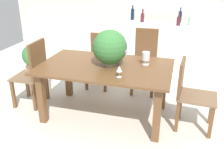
{
  "coord_description": "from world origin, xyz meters",
  "views": [
    {
      "loc": [
        0.95,
        -3.27,
        1.95
      ],
      "look_at": [
        0.08,
        -0.19,
        0.62
      ],
      "focal_mm": 40.53,
      "sensor_mm": 36.0,
      "label": 1
    }
  ],
  "objects_px": {
    "wine_bottle_green": "(190,21)",
    "wine_bottle_amber": "(133,14)",
    "chair_head_end": "(34,71)",
    "chair_far_left": "(100,58)",
    "dining_table": "(105,74)",
    "kitchen_counter": "(156,45)",
    "chair_far_right": "(145,58)",
    "chair_foot_end": "(189,92)",
    "wine_bottle_clear": "(179,21)",
    "flower_centerpiece": "(110,48)",
    "crystal_vase_center_near": "(146,57)",
    "wine_glass": "(119,69)",
    "wine_bottle_dark": "(180,17)",
    "wine_bottle_tall": "(143,17)",
    "potted_plant_floor": "(32,57)",
    "crystal_vase_left": "(118,51)"
  },
  "relations": [
    {
      "from": "dining_table",
      "to": "kitchen_counter",
      "type": "height_order",
      "value": "kitchen_counter"
    },
    {
      "from": "chair_head_end",
      "to": "chair_far_left",
      "type": "relative_size",
      "value": 1.09
    },
    {
      "from": "wine_bottle_tall",
      "to": "wine_bottle_amber",
      "type": "distance_m",
      "value": 0.31
    },
    {
      "from": "wine_bottle_dark",
      "to": "potted_plant_floor",
      "type": "height_order",
      "value": "wine_bottle_dark"
    },
    {
      "from": "chair_foot_end",
      "to": "crystal_vase_left",
      "type": "height_order",
      "value": "crystal_vase_left"
    },
    {
      "from": "kitchen_counter",
      "to": "wine_bottle_clear",
      "type": "bearing_deg",
      "value": -21.76
    },
    {
      "from": "wine_bottle_tall",
      "to": "wine_bottle_green",
      "type": "relative_size",
      "value": 1.06
    },
    {
      "from": "flower_centerpiece",
      "to": "wine_bottle_clear",
      "type": "xyz_separation_m",
      "value": [
        0.8,
        2.01,
        0.03
      ]
    },
    {
      "from": "wine_bottle_green",
      "to": "wine_bottle_amber",
      "type": "distance_m",
      "value": 1.23
    },
    {
      "from": "chair_head_end",
      "to": "flower_centerpiece",
      "type": "xyz_separation_m",
      "value": [
        1.17,
        0.02,
        0.45
      ]
    },
    {
      "from": "dining_table",
      "to": "wine_bottle_clear",
      "type": "height_order",
      "value": "wine_bottle_clear"
    },
    {
      "from": "wine_bottle_clear",
      "to": "wine_bottle_green",
      "type": "relative_size",
      "value": 1.02
    },
    {
      "from": "chair_head_end",
      "to": "wine_bottle_tall",
      "type": "distance_m",
      "value": 2.57
    },
    {
      "from": "chair_head_end",
      "to": "kitchen_counter",
      "type": "xyz_separation_m",
      "value": [
        1.56,
        2.19,
        -0.09
      ]
    },
    {
      "from": "wine_bottle_clear",
      "to": "chair_far_right",
      "type": "bearing_deg",
      "value": -113.78
    },
    {
      "from": "kitchen_counter",
      "to": "crystal_vase_left",
      "type": "bearing_deg",
      "value": -101.33
    },
    {
      "from": "chair_foot_end",
      "to": "wine_bottle_dark",
      "type": "xyz_separation_m",
      "value": [
        -0.25,
        2.33,
        0.55
      ]
    },
    {
      "from": "wine_bottle_clear",
      "to": "wine_bottle_green",
      "type": "bearing_deg",
      "value": 14.89
    },
    {
      "from": "dining_table",
      "to": "wine_glass",
      "type": "bearing_deg",
      "value": -50.07
    },
    {
      "from": "wine_bottle_dark",
      "to": "wine_bottle_amber",
      "type": "relative_size",
      "value": 0.99
    },
    {
      "from": "dining_table",
      "to": "kitchen_counter",
      "type": "distance_m",
      "value": 2.25
    },
    {
      "from": "dining_table",
      "to": "wine_bottle_tall",
      "type": "bearing_deg",
      "value": 86.61
    },
    {
      "from": "wine_bottle_dark",
      "to": "wine_bottle_green",
      "type": "relative_size",
      "value": 1.23
    },
    {
      "from": "flower_centerpiece",
      "to": "wine_bottle_amber",
      "type": "distance_m",
      "value": 2.36
    },
    {
      "from": "wine_bottle_tall",
      "to": "wine_bottle_dark",
      "type": "bearing_deg",
      "value": 10.93
    },
    {
      "from": "chair_far_left",
      "to": "wine_bottle_clear",
      "type": "xyz_separation_m",
      "value": [
        1.26,
        1.07,
        0.52
      ]
    },
    {
      "from": "kitchen_counter",
      "to": "wine_bottle_tall",
      "type": "height_order",
      "value": "wine_bottle_tall"
    },
    {
      "from": "chair_foot_end",
      "to": "wine_bottle_clear",
      "type": "xyz_separation_m",
      "value": [
        -0.26,
        2.02,
        0.52
      ]
    },
    {
      "from": "flower_centerpiece",
      "to": "crystal_vase_center_near",
      "type": "xyz_separation_m",
      "value": [
        0.46,
        0.16,
        -0.14
      ]
    },
    {
      "from": "chair_head_end",
      "to": "crystal_vase_left",
      "type": "xyz_separation_m",
      "value": [
        1.2,
        0.36,
        0.3
      ]
    },
    {
      "from": "dining_table",
      "to": "wine_bottle_tall",
      "type": "xyz_separation_m",
      "value": [
        0.13,
        2.19,
        0.4
      ]
    },
    {
      "from": "wine_bottle_tall",
      "to": "crystal_vase_center_near",
      "type": "bearing_deg",
      "value": -79.12
    },
    {
      "from": "chair_foot_end",
      "to": "wine_glass",
      "type": "bearing_deg",
      "value": 116.37
    },
    {
      "from": "chair_head_end",
      "to": "wine_glass",
      "type": "relative_size",
      "value": 7.15
    },
    {
      "from": "wine_bottle_tall",
      "to": "wine_bottle_dark",
      "type": "xyz_separation_m",
      "value": [
        0.74,
        0.14,
        0.02
      ]
    },
    {
      "from": "kitchen_counter",
      "to": "wine_glass",
      "type": "bearing_deg",
      "value": -93.88
    },
    {
      "from": "chair_head_end",
      "to": "potted_plant_floor",
      "type": "xyz_separation_m",
      "value": [
        -0.85,
        1.25,
        -0.27
      ]
    },
    {
      "from": "dining_table",
      "to": "potted_plant_floor",
      "type": "distance_m",
      "value": 2.36
    },
    {
      "from": "chair_far_left",
      "to": "wine_bottle_amber",
      "type": "bearing_deg",
      "value": 75.79
    },
    {
      "from": "chair_foot_end",
      "to": "wine_bottle_clear",
      "type": "height_order",
      "value": "wine_bottle_clear"
    },
    {
      "from": "chair_far_left",
      "to": "wine_glass",
      "type": "xyz_separation_m",
      "value": [
        0.68,
        -1.29,
        0.34
      ]
    },
    {
      "from": "chair_far_right",
      "to": "chair_foot_end",
      "type": "bearing_deg",
      "value": -55.04
    },
    {
      "from": "dining_table",
      "to": "wine_bottle_green",
      "type": "distance_m",
      "value": 2.38
    },
    {
      "from": "chair_far_left",
      "to": "chair_head_end",
      "type": "bearing_deg",
      "value": -129.24
    },
    {
      "from": "crystal_vase_center_near",
      "to": "crystal_vase_left",
      "type": "bearing_deg",
      "value": 157.72
    },
    {
      "from": "wine_glass",
      "to": "crystal_vase_left",
      "type": "bearing_deg",
      "value": 105.73
    },
    {
      "from": "crystal_vase_left",
      "to": "crystal_vase_center_near",
      "type": "height_order",
      "value": "crystal_vase_left"
    },
    {
      "from": "crystal_vase_center_near",
      "to": "wine_bottle_green",
      "type": "relative_size",
      "value": 0.73
    },
    {
      "from": "wine_bottle_dark",
      "to": "wine_bottle_clear",
      "type": "relative_size",
      "value": 1.21
    },
    {
      "from": "wine_bottle_tall",
      "to": "wine_bottle_clear",
      "type": "bearing_deg",
      "value": -12.45
    }
  ]
}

